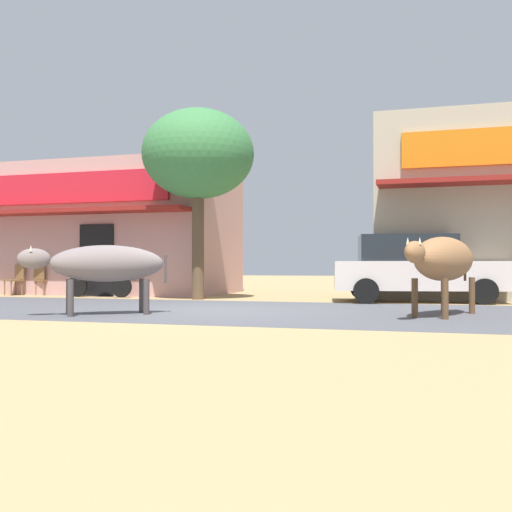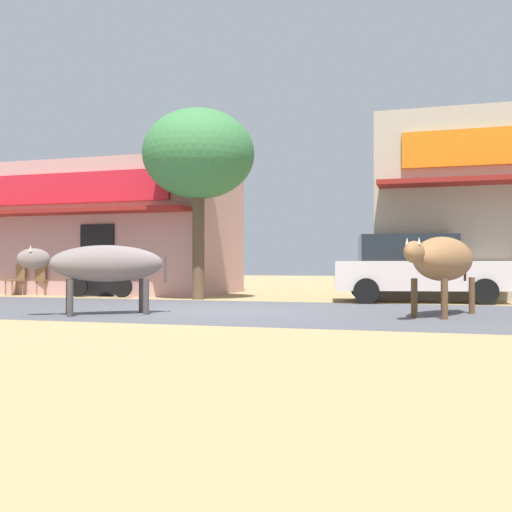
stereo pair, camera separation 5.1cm
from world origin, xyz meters
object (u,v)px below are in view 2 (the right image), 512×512
Objects in this scene: cow_near_brown at (104,264)px; cafe_chair_near_tree at (44,278)px; parked_hatchback_car at (415,268)px; cow_far_dark at (443,260)px; cafe_chair_by_doorway at (17,278)px; roadside_tree at (199,155)px; parked_motorcycle at (101,281)px.

cafe_chair_near_tree is at bearing 133.47° from cow_near_brown.
cafe_chair_near_tree is at bearing 178.46° from parked_hatchback_car.
cafe_chair_by_doorway is at bearing 161.39° from cow_far_dark.
roadside_tree reaches higher than cow_far_dark.
parked_motorcycle is 10.01m from cow_far_dark.
parked_motorcycle is 2.16× the size of cafe_chair_by_doorway.
roadside_tree reaches higher than parked_hatchback_car.
roadside_tree is at bearing 149.61° from cow_far_dark.
roadside_tree is 4.56m from parked_motorcycle.
cow_near_brown is at bearing -58.41° from parked_motorcycle.
parked_hatchback_car is 7.70m from cow_near_brown.
cafe_chair_near_tree is 1.00× the size of cafe_chair_by_doorway.
parked_hatchback_car is 4.13m from cow_far_dark.
cow_near_brown is 2.57× the size of cafe_chair_near_tree.
cow_near_brown is (3.28, -5.34, 0.45)m from parked_motorcycle.
cow_near_brown is at bearing -166.06° from cow_far_dark.
cafe_chair_by_doorway is (-11.64, 0.04, -0.33)m from parked_hatchback_car.
cow_far_dark reaches higher than parked_motorcycle.
cafe_chair_near_tree is at bearing 171.67° from roadside_tree.
cow_near_brown is 2.57× the size of cafe_chair_by_doorway.
parked_hatchback_car reaches higher than parked_motorcycle.
cafe_chair_near_tree is at bearing 167.15° from parked_motorcycle.
roadside_tree is 6.30m from parked_hatchback_car.
roadside_tree is 6.34m from cafe_chair_near_tree.
cow_far_dark is (5.93, 1.47, 0.08)m from cow_near_brown.
cow_near_brown is at bearing -46.53° from cafe_chair_near_tree.
cafe_chair_by_doorway is at bearing 138.42° from cow_near_brown.
cow_near_brown is 0.85× the size of cow_far_dark.
cafe_chair_by_doorway is (-0.76, -0.26, 0.00)m from cafe_chair_near_tree.
parked_hatchback_car reaches higher than cow_far_dark.
parked_motorcycle is (-3.08, 0.27, -3.35)m from roadside_tree.
parked_motorcycle is 6.28m from cow_near_brown.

